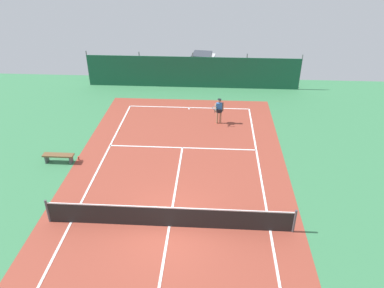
# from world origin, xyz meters

# --- Properties ---
(ground_plane) EXTENTS (36.00, 36.00, 0.00)m
(ground_plane) POSITION_xyz_m (0.00, 0.00, 0.00)
(ground_plane) COLOR #387A4C
(court_surface) EXTENTS (11.02, 26.60, 0.01)m
(court_surface) POSITION_xyz_m (0.00, 0.00, 0.00)
(court_surface) COLOR brown
(court_surface) RESTS_ON ground
(tennis_net) EXTENTS (10.12, 0.10, 1.10)m
(tennis_net) POSITION_xyz_m (0.00, 0.00, 0.51)
(tennis_net) COLOR black
(tennis_net) RESTS_ON ground
(back_fence) EXTENTS (16.30, 0.98, 2.70)m
(back_fence) POSITION_xyz_m (-0.00, 16.30, 0.67)
(back_fence) COLOR #195138
(back_fence) RESTS_ON ground
(tennis_player) EXTENTS (0.70, 0.76, 1.64)m
(tennis_player) POSITION_xyz_m (2.02, 9.62, 0.96)
(tennis_player) COLOR #9E7051
(tennis_player) RESTS_ON ground
(tennis_ball_near_player) EXTENTS (0.07, 0.07, 0.07)m
(tennis_ball_near_player) POSITION_xyz_m (-4.04, 8.21, 0.03)
(tennis_ball_near_player) COLOR #CCDB33
(tennis_ball_near_player) RESTS_ON ground
(parked_car) EXTENTS (2.42, 4.40, 1.68)m
(parked_car) POSITION_xyz_m (0.56, 19.27, 0.84)
(parked_car) COLOR silver
(parked_car) RESTS_ON ground
(courtside_bench) EXTENTS (1.60, 0.40, 0.49)m
(courtside_bench) POSITION_xyz_m (-6.31, 4.49, 0.37)
(courtside_bench) COLOR brown
(courtside_bench) RESTS_ON ground
(water_bottle) EXTENTS (0.08, 0.08, 0.24)m
(water_bottle) POSITION_xyz_m (-5.37, 4.77, 0.12)
(water_bottle) COLOR #D84C38
(water_bottle) RESTS_ON ground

